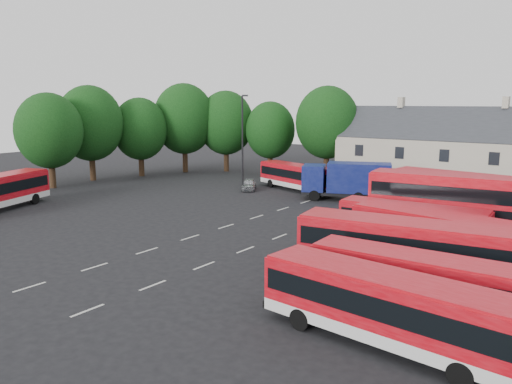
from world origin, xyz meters
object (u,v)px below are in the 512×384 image
at_px(bus_row_a, 386,303).
at_px(box_truck, 348,179).
at_px(bus_dd_south, 451,202).
at_px(silver_car, 249,184).
at_px(lamppost, 243,140).

xyz_separation_m(bus_row_a, box_truck, (-14.57, 26.19, 0.31)).
distance_m(bus_row_a, box_truck, 29.98).
relative_size(bus_dd_south, silver_car, 3.17).
xyz_separation_m(bus_dd_south, box_truck, (-12.06, 8.38, -0.52)).
bearing_deg(bus_dd_south, lamppost, 157.73).
height_order(bus_dd_south, box_truck, bus_dd_south).
xyz_separation_m(bus_dd_south, silver_car, (-23.29, 7.17, -1.99)).
bearing_deg(lamppost, box_truck, 9.87).
bearing_deg(box_truck, bus_row_a, -84.18).
xyz_separation_m(box_truck, silver_car, (-11.23, -1.21, -1.47)).
distance_m(bus_row_a, bus_dd_south, 18.01).
height_order(silver_car, lamppost, lamppost).
height_order(bus_row_a, bus_dd_south, bus_dd_south).
relative_size(box_truck, silver_car, 2.46).
bearing_deg(bus_row_a, silver_car, 140.29).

